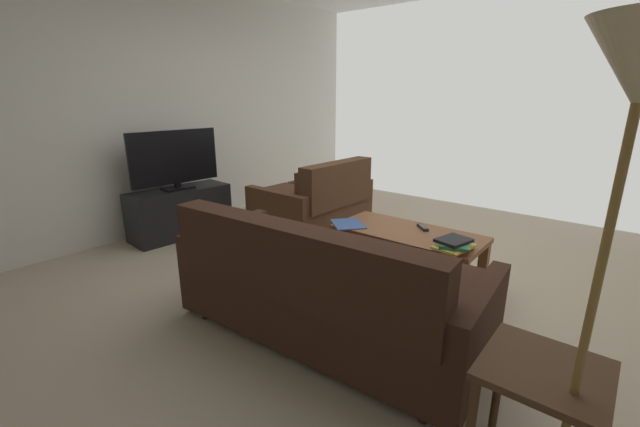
{
  "coord_description": "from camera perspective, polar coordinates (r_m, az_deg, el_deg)",
  "views": [
    {
      "loc": [
        -1.61,
        2.71,
        1.53
      ],
      "look_at": [
        0.37,
        0.3,
        0.6
      ],
      "focal_mm": 22.36,
      "sensor_mm": 36.0,
      "label": 1
    }
  ],
  "objects": [
    {
      "name": "floor_lamp",
      "position": [
        1.43,
        38.27,
        10.74
      ],
      "size": [
        0.32,
        0.32,
        1.74
      ],
      "color": "olive",
      "rests_on": "ground"
    },
    {
      "name": "book_stack",
      "position": [
        3.03,
        18.6,
        -4.26
      ],
      "size": [
        0.27,
        0.32,
        0.09
      ],
      "color": "#C63833",
      "rests_on": "coffee_table"
    },
    {
      "name": "loose_magazine",
      "position": [
        3.46,
        4.02,
        -1.49
      ],
      "size": [
        0.39,
        0.39,
        0.01
      ],
      "primitive_type": "cube",
      "rotation": [
        0.0,
        0.0,
        4.02
      ],
      "color": "#385693",
      "rests_on": "coffee_table"
    },
    {
      "name": "tv_remote",
      "position": [
        3.45,
        14.49,
        -1.94
      ],
      "size": [
        0.15,
        0.14,
        0.02
      ],
      "color": "black",
      "rests_on": "coffee_table"
    },
    {
      "name": "tv_stand",
      "position": [
        4.75,
        -19.34,
        0.18
      ],
      "size": [
        0.48,
        1.11,
        0.54
      ],
      "color": "black",
      "rests_on": "ground"
    },
    {
      "name": "loveseat_near",
      "position": [
        4.53,
        -0.61,
        1.55
      ],
      "size": [
        0.92,
        1.24,
        0.86
      ],
      "color": "black",
      "rests_on": "ground"
    },
    {
      "name": "flat_tv",
      "position": [
        4.62,
        -20.07,
        7.35
      ],
      "size": [
        0.22,
        1.0,
        0.64
      ],
      "color": "black",
      "rests_on": "tv_stand"
    },
    {
      "name": "sofa_main",
      "position": [
        2.56,
        0.26,
        -10.41
      ],
      "size": [
        2.03,
        0.97,
        0.85
      ],
      "color": "black",
      "rests_on": "ground"
    },
    {
      "name": "wall_right",
      "position": [
        5.13,
        -19.39,
        14.25
      ],
      "size": [
        0.12,
        5.92,
        2.81
      ],
      "primitive_type": "cube",
      "color": "silver",
      "rests_on": "ground"
    },
    {
      "name": "ground_plane",
      "position": [
        3.51,
        7.84,
        -9.57
      ],
      "size": [
        5.48,
        5.92,
        0.01
      ],
      "primitive_type": "cube",
      "color": "#B7A88E"
    },
    {
      "name": "end_table",
      "position": [
        1.87,
        29.1,
        -21.24
      ],
      "size": [
        0.44,
        0.44,
        0.55
      ],
      "color": "#472D1C",
      "rests_on": "ground"
    },
    {
      "name": "coffee_table",
      "position": [
        3.39,
        12.43,
        -3.57
      ],
      "size": [
        1.2,
        0.56,
        0.46
      ],
      "color": "brown",
      "rests_on": "ground"
    }
  ]
}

